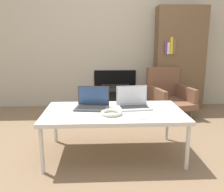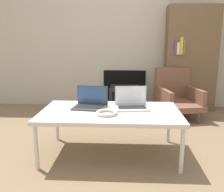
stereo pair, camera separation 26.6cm
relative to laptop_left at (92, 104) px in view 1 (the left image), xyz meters
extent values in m
plane|color=#7A6047|center=(0.20, -0.24, -0.49)|extent=(14.00, 14.00, 0.00)
cube|color=#B7AD99|center=(0.20, 1.79, 0.81)|extent=(7.00, 0.06, 2.60)
cube|color=black|center=(0.33, 1.75, -0.19)|extent=(0.70, 0.03, 0.61)
cube|color=silver|center=(0.20, -0.12, -0.06)|extent=(1.33, 0.75, 0.04)
cylinder|color=silver|center=(-0.42, -0.45, -0.29)|extent=(0.04, 0.04, 0.41)
cylinder|color=silver|center=(0.83, -0.45, -0.29)|extent=(0.04, 0.04, 0.41)
cylinder|color=silver|center=(-0.42, 0.22, -0.29)|extent=(0.04, 0.04, 0.41)
cylinder|color=silver|center=(0.83, 0.22, -0.29)|extent=(0.04, 0.04, 0.41)
cube|color=#38383D|center=(-0.01, -0.04, -0.04)|extent=(0.35, 0.27, 0.02)
cube|color=black|center=(-0.01, -0.04, -0.03)|extent=(0.29, 0.16, 0.00)
cube|color=#38383D|center=(0.01, 0.07, 0.07)|extent=(0.32, 0.05, 0.19)
cube|color=#2D4C7F|center=(0.01, 0.07, 0.07)|extent=(0.29, 0.04, 0.17)
cube|color=#B2B2B7|center=(0.42, -0.04, -0.04)|extent=(0.35, 0.27, 0.02)
cube|color=black|center=(0.42, -0.04, -0.03)|extent=(0.29, 0.16, 0.00)
cube|color=#B2B2B7|center=(0.40, 0.07, 0.07)|extent=(0.32, 0.05, 0.19)
cube|color=white|center=(0.40, 0.07, 0.07)|extent=(0.29, 0.04, 0.17)
torus|color=beige|center=(0.18, -0.24, -0.03)|extent=(0.20, 0.20, 0.03)
cube|color=silver|center=(0.45, -0.33, -0.04)|extent=(0.06, 0.13, 0.01)
cube|color=black|center=(0.33, 1.52, -0.30)|extent=(0.46, 0.44, 0.38)
cube|color=black|center=(0.33, 1.30, -0.30)|extent=(0.38, 0.01, 0.29)
cube|color=brown|center=(1.12, 1.13, -0.30)|extent=(0.66, 0.76, 0.08)
cube|color=brown|center=(1.06, 1.40, -0.03)|extent=(0.54, 0.21, 0.47)
cube|color=brown|center=(0.89, 1.08, -0.16)|extent=(0.19, 0.59, 0.20)
cube|color=brown|center=(1.35, 1.18, -0.16)|extent=(0.19, 0.59, 0.20)
cylinder|color=#4C3828|center=(0.91, 0.85, -0.42)|extent=(0.04, 0.04, 0.15)
cylinder|color=#4C3828|center=(1.34, 0.85, -0.42)|extent=(0.04, 0.04, 0.15)
cylinder|color=#4C3828|center=(0.91, 1.41, -0.42)|extent=(0.04, 0.04, 0.15)
cylinder|color=#4C3828|center=(1.34, 1.41, -0.42)|extent=(0.04, 0.04, 0.15)
cube|color=brown|center=(1.36, 1.59, 0.32)|extent=(0.77, 0.30, 1.62)
cube|color=#6B387F|center=(1.09, 1.43, 0.50)|extent=(0.03, 0.02, 0.20)
cube|color=silver|center=(1.13, 1.43, 0.49)|extent=(0.04, 0.02, 0.18)
cube|color=gold|center=(1.18, 1.43, 0.53)|extent=(0.04, 0.02, 0.26)
cube|color=brown|center=(1.22, 1.43, 0.51)|extent=(0.03, 0.02, 0.23)
camera|label=1|loc=(0.08, -2.41, 0.63)|focal=40.00mm
camera|label=2|loc=(0.34, -2.41, 0.63)|focal=40.00mm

